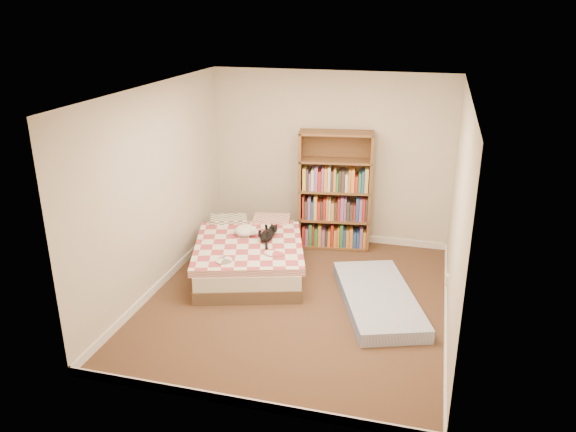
% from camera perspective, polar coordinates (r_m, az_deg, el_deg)
% --- Properties ---
extents(room, '(3.51, 4.01, 2.51)m').
position_cam_1_polar(room, '(6.36, 0.92, 0.95)').
color(room, '#4D2C21').
rests_on(room, ground).
extents(bed, '(1.80, 2.17, 0.50)m').
position_cam_1_polar(bed, '(7.51, -3.87, -3.87)').
color(bed, brown).
rests_on(bed, room).
extents(bookshelf, '(1.08, 0.49, 1.71)m').
position_cam_1_polar(bookshelf, '(8.13, 4.77, 0.97)').
color(bookshelf, '#57331D').
rests_on(bookshelf, room).
extents(floor_mattress, '(1.33, 1.91, 0.16)m').
position_cam_1_polar(floor_mattress, '(6.80, 9.14, -8.29)').
color(floor_mattress, '#6D7DB6').
rests_on(floor_mattress, room).
extents(black_cat, '(0.23, 0.62, 0.14)m').
position_cam_1_polar(black_cat, '(7.39, -2.04, -1.85)').
color(black_cat, black).
rests_on(black_cat, bed).
extents(white_dog, '(0.38, 0.39, 0.14)m').
position_cam_1_polar(white_dog, '(7.50, -4.34, -1.48)').
color(white_dog, white).
rests_on(white_dog, bed).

